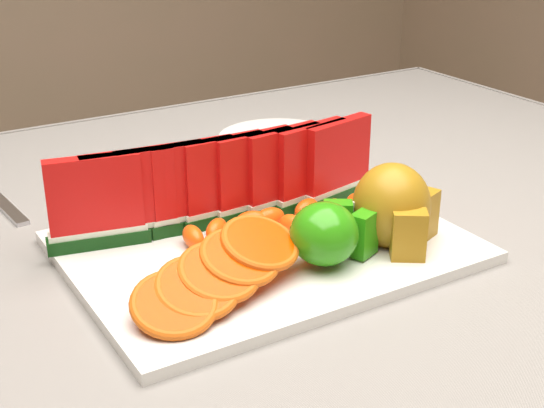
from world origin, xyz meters
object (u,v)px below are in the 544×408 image
at_px(platter, 265,247).
at_px(side_plate, 279,139).
at_px(pear_cluster, 394,208).
at_px(apple_cluster, 329,233).

xyz_separation_m(platter, side_plate, (0.20, 0.30, -0.00)).
xyz_separation_m(platter, pear_cluster, (0.11, -0.07, 0.04)).
bearing_deg(platter, pear_cluster, -30.91).
bearing_deg(pear_cluster, platter, 149.09).
relative_size(platter, pear_cluster, 3.70).
distance_m(apple_cluster, pear_cluster, 0.09).
bearing_deg(platter, apple_cluster, -67.79).
relative_size(platter, apple_cluster, 4.01).
distance_m(platter, side_plate, 0.36).
height_order(platter, pear_cluster, pear_cluster).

